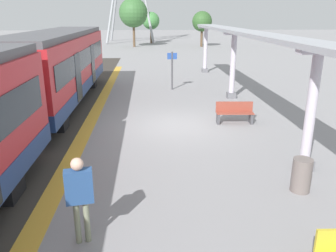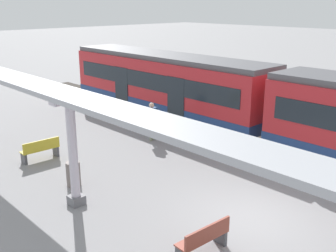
{
  "view_description": "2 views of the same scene",
  "coord_description": "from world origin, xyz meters",
  "px_view_note": "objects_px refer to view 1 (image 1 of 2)",
  "views": [
    {
      "loc": [
        -1.12,
        -12.96,
        4.23
      ],
      "look_at": [
        -0.55,
        -3.66,
        1.18
      ],
      "focal_mm": 36.56,
      "sensor_mm": 36.0,
      "label": 1
    },
    {
      "loc": [
        9.0,
        5.87,
        6.01
      ],
      "look_at": [
        -0.37,
        -4.0,
        1.84
      ],
      "focal_mm": 43.01,
      "sensor_mm": 36.0,
      "label": 2
    }
  ],
  "objects_px": {
    "canopy_pillar_third": "(233,66)",
    "canopy_pillar_second": "(311,111)",
    "trash_bin": "(301,175)",
    "passenger_waiting_near_edge": "(79,191)",
    "bench_near_end": "(234,112)",
    "platform_info_sign": "(172,67)",
    "train_far_carriage": "(59,67)",
    "canopy_pillar_fourth": "(205,49)"
  },
  "relations": [
    {
      "from": "canopy_pillar_third",
      "to": "passenger_waiting_near_edge",
      "type": "bearing_deg",
      "value": -116.0
    },
    {
      "from": "passenger_waiting_near_edge",
      "to": "canopy_pillar_fourth",
      "type": "bearing_deg",
      "value": 74.23
    },
    {
      "from": "train_far_carriage",
      "to": "canopy_pillar_fourth",
      "type": "xyz_separation_m",
      "value": [
        8.67,
        9.24,
        -0.12
      ]
    },
    {
      "from": "train_far_carriage",
      "to": "passenger_waiting_near_edge",
      "type": "distance_m",
      "value": 11.46
    },
    {
      "from": "train_far_carriage",
      "to": "canopy_pillar_second",
      "type": "distance_m",
      "value": 11.86
    },
    {
      "from": "platform_info_sign",
      "to": "bench_near_end",
      "type": "bearing_deg",
      "value": -72.84
    },
    {
      "from": "platform_info_sign",
      "to": "train_far_carriage",
      "type": "bearing_deg",
      "value": -151.87
    },
    {
      "from": "canopy_pillar_second",
      "to": "canopy_pillar_third",
      "type": "distance_m",
      "value": 8.79
    },
    {
      "from": "bench_near_end",
      "to": "trash_bin",
      "type": "relative_size",
      "value": 1.76
    },
    {
      "from": "canopy_pillar_third",
      "to": "canopy_pillar_second",
      "type": "bearing_deg",
      "value": -90.0
    },
    {
      "from": "canopy_pillar_second",
      "to": "passenger_waiting_near_edge",
      "type": "xyz_separation_m",
      "value": [
        -5.73,
        -2.96,
        -0.61
      ]
    },
    {
      "from": "train_far_carriage",
      "to": "bench_near_end",
      "type": "bearing_deg",
      "value": -25.07
    },
    {
      "from": "canopy_pillar_second",
      "to": "canopy_pillar_third",
      "type": "relative_size",
      "value": 1.0
    },
    {
      "from": "trash_bin",
      "to": "passenger_waiting_near_edge",
      "type": "relative_size",
      "value": 0.49
    },
    {
      "from": "canopy_pillar_third",
      "to": "canopy_pillar_fourth",
      "type": "height_order",
      "value": "same"
    },
    {
      "from": "canopy_pillar_fourth",
      "to": "trash_bin",
      "type": "bearing_deg",
      "value": -92.02
    },
    {
      "from": "canopy_pillar_fourth",
      "to": "trash_bin",
      "type": "xyz_separation_m",
      "value": [
        -0.65,
        -18.57,
        -1.28
      ]
    },
    {
      "from": "canopy_pillar_second",
      "to": "canopy_pillar_fourth",
      "type": "bearing_deg",
      "value": 90.0
    },
    {
      "from": "bench_near_end",
      "to": "platform_info_sign",
      "type": "bearing_deg",
      "value": 107.16
    },
    {
      "from": "bench_near_end",
      "to": "platform_info_sign",
      "type": "xyz_separation_m",
      "value": [
        -2.06,
        6.67,
        0.89
      ]
    },
    {
      "from": "passenger_waiting_near_edge",
      "to": "trash_bin",
      "type": "bearing_deg",
      "value": 18.69
    },
    {
      "from": "train_far_carriage",
      "to": "bench_near_end",
      "type": "relative_size",
      "value": 8.34
    },
    {
      "from": "train_far_carriage",
      "to": "trash_bin",
      "type": "distance_m",
      "value": 12.38
    },
    {
      "from": "canopy_pillar_second",
      "to": "platform_info_sign",
      "type": "relative_size",
      "value": 1.53
    },
    {
      "from": "canopy_pillar_third",
      "to": "bench_near_end",
      "type": "distance_m",
      "value": 4.6
    },
    {
      "from": "canopy_pillar_third",
      "to": "passenger_waiting_near_edge",
      "type": "relative_size",
      "value": 1.91
    },
    {
      "from": "canopy_pillar_second",
      "to": "trash_bin",
      "type": "relative_size",
      "value": 3.91
    },
    {
      "from": "canopy_pillar_fourth",
      "to": "train_far_carriage",
      "type": "bearing_deg",
      "value": -133.18
    },
    {
      "from": "canopy_pillar_fourth",
      "to": "bench_near_end",
      "type": "xyz_separation_m",
      "value": [
        -0.92,
        -12.86,
        -1.27
      ]
    },
    {
      "from": "train_far_carriage",
      "to": "passenger_waiting_near_edge",
      "type": "relative_size",
      "value": 7.18
    },
    {
      "from": "train_far_carriage",
      "to": "platform_info_sign",
      "type": "xyz_separation_m",
      "value": [
        5.69,
        3.04,
        -0.5
      ]
    },
    {
      "from": "canopy_pillar_third",
      "to": "passenger_waiting_near_edge",
      "type": "height_order",
      "value": "canopy_pillar_third"
    },
    {
      "from": "trash_bin",
      "to": "passenger_waiting_near_edge",
      "type": "distance_m",
      "value": 5.4
    },
    {
      "from": "canopy_pillar_third",
      "to": "trash_bin",
      "type": "height_order",
      "value": "canopy_pillar_third"
    },
    {
      "from": "canopy_pillar_second",
      "to": "canopy_pillar_third",
      "type": "bearing_deg",
      "value": 90.0
    },
    {
      "from": "train_far_carriage",
      "to": "canopy_pillar_third",
      "type": "relative_size",
      "value": 3.76
    },
    {
      "from": "trash_bin",
      "to": "canopy_pillar_second",
      "type": "bearing_deg",
      "value": 62.28
    },
    {
      "from": "platform_info_sign",
      "to": "canopy_pillar_second",
      "type": "bearing_deg",
      "value": -75.04
    },
    {
      "from": "canopy_pillar_fourth",
      "to": "bench_near_end",
      "type": "relative_size",
      "value": 2.22
    },
    {
      "from": "canopy_pillar_second",
      "to": "platform_info_sign",
      "type": "distance_m",
      "value": 11.53
    },
    {
      "from": "train_far_carriage",
      "to": "canopy_pillar_third",
      "type": "bearing_deg",
      "value": 4.6
    },
    {
      "from": "canopy_pillar_fourth",
      "to": "passenger_waiting_near_edge",
      "type": "distance_m",
      "value": 21.09
    }
  ]
}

